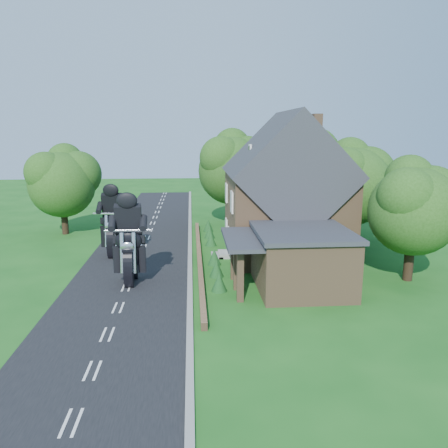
{
  "coord_description": "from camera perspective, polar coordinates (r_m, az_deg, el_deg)",
  "views": [
    {
      "loc": [
        3.8,
        -24.21,
        8.82
      ],
      "look_at": [
        5.95,
        4.0,
        2.8
      ],
      "focal_mm": 35.0,
      "sensor_mm": 36.0,
      "label": 1
    }
  ],
  "objects": [
    {
      "name": "annex",
      "position": [
        25.19,
        9.79,
        -4.43
      ],
      "size": [
        7.05,
        5.94,
        3.44
      ],
      "color": "#856243",
      "rests_on": "ground"
    },
    {
      "name": "tree_annex_side",
      "position": [
        28.04,
        24.12,
        2.49
      ],
      "size": [
        5.64,
        5.2,
        7.48
      ],
      "color": "black",
      "rests_on": "ground"
    },
    {
      "name": "shrub_c",
      "position": [
        29.44,
        -1.26,
        -4.31
      ],
      "size": [
        0.9,
        0.9,
        1.1
      ],
      "primitive_type": "cone",
      "color": "#133D18",
      "rests_on": "ground"
    },
    {
      "name": "motorcycle_follow",
      "position": [
        32.39,
        -14.12,
        -2.72
      ],
      "size": [
        0.65,
        1.73,
        1.57
      ],
      "primitive_type": null,
      "rotation": [
        0.0,
        0.0,
        3.01
      ],
      "color": "black",
      "rests_on": "ground"
    },
    {
      "name": "shrub_f",
      "position": [
        39.13,
        -2.06,
        -0.2
      ],
      "size": [
        0.9,
        0.9,
        1.1
      ],
      "primitive_type": "cone",
      "color": "#133D18",
      "rests_on": "ground"
    },
    {
      "name": "shrub_e",
      "position": [
        36.69,
        -1.9,
        -1.02
      ],
      "size": [
        0.9,
        0.9,
        1.1
      ],
      "primitive_type": "cone",
      "color": "#133D18",
      "rests_on": "ground"
    },
    {
      "name": "tree_far_road",
      "position": [
        39.98,
        -19.89,
        5.59
      ],
      "size": [
        6.08,
        5.6,
        7.84
      ],
      "color": "black",
      "rests_on": "ground"
    },
    {
      "name": "house",
      "position": [
        31.27,
        8.06,
        3.66
      ],
      "size": [
        9.54,
        8.64,
        10.24
      ],
      "color": "#856243",
      "rests_on": "ground"
    },
    {
      "name": "tree_behind_left",
      "position": [
        41.68,
        1.68,
        7.76
      ],
      "size": [
        6.94,
        6.4,
        9.16
      ],
      "color": "black",
      "rests_on": "ground"
    },
    {
      "name": "motorcycle_lead",
      "position": [
        26.38,
        -12.1,
        -5.93
      ],
      "size": [
        0.47,
        1.76,
        1.63
      ],
      "primitive_type": null,
      "rotation": [
        0.0,
        0.0,
        3.13
      ],
      "color": "black",
      "rests_on": "ground"
    },
    {
      "name": "shrub_a",
      "position": [
        24.69,
        -0.63,
        -7.56
      ],
      "size": [
        0.9,
        0.9,
        1.1
      ],
      "primitive_type": "cone",
      "color": "#133D18",
      "rests_on": "ground"
    },
    {
      "name": "tree_behind_house",
      "position": [
        41.75,
        10.16,
        8.27
      ],
      "size": [
        7.81,
        7.2,
        10.08
      ],
      "color": "black",
      "rests_on": "ground"
    },
    {
      "name": "kerb",
      "position": [
        25.75,
        -4.47,
        -7.92
      ],
      "size": [
        0.3,
        80.0,
        0.12
      ],
      "primitive_type": "cube",
      "color": "gray",
      "rests_on": "ground"
    },
    {
      "name": "road",
      "position": [
        26.04,
        -12.61,
        -8.06
      ],
      "size": [
        7.0,
        80.0,
        0.02
      ],
      "primitive_type": "cube",
      "color": "black",
      "rests_on": "ground"
    },
    {
      "name": "tree_house_right",
      "position": [
        35.44,
        17.01,
        5.61
      ],
      "size": [
        6.51,
        6.0,
        8.4
      ],
      "color": "black",
      "rests_on": "ground"
    },
    {
      "name": "ground",
      "position": [
        26.05,
        -12.61,
        -8.08
      ],
      "size": [
        120.0,
        120.0,
        0.0
      ],
      "primitive_type": "plane",
      "color": "#175117",
      "rests_on": "ground"
    },
    {
      "name": "shrub_d",
      "position": [
        34.26,
        -1.72,
        -1.96
      ],
      "size": [
        0.9,
        0.9,
        1.1
      ],
      "primitive_type": "cone",
      "color": "#133D18",
      "rests_on": "ground"
    },
    {
      "name": "shrub_b",
      "position": [
        27.05,
        -0.98,
        -5.79
      ],
      "size": [
        0.9,
        0.9,
        1.1
      ],
      "primitive_type": "cone",
      "color": "#133D18",
      "rests_on": "ground"
    },
    {
      "name": "garden_wall",
      "position": [
        30.46,
        -3.25,
        -4.45
      ],
      "size": [
        0.3,
        22.0,
        0.4
      ],
      "primitive_type": "cube",
      "color": "#856243",
      "rests_on": "ground"
    }
  ]
}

